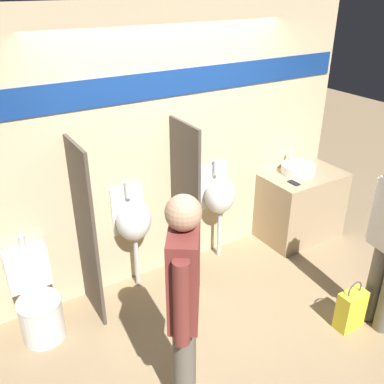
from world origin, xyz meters
name	(u,v)px	position (x,y,z in m)	size (l,w,h in m)	color
ground_plane	(201,290)	(0.00, 0.00, 0.00)	(16.00, 16.00, 0.00)	#997F5B
display_wall	(169,147)	(0.00, 0.60, 1.36)	(4.24, 0.07, 2.70)	beige
sink_counter	(300,205)	(1.59, 0.27, 0.41)	(0.95, 0.60, 0.82)	tan
sink_basin	(298,169)	(1.54, 0.33, 0.88)	(0.39, 0.39, 0.25)	silver
cell_phone	(294,183)	(1.31, 0.15, 0.83)	(0.07, 0.14, 0.01)	black
divider_near_counter	(86,234)	(-1.01, 0.31, 0.85)	(0.03, 0.52, 1.69)	#4C4238
divider_mid	(185,205)	(0.01, 0.31, 0.85)	(0.03, 0.52, 1.69)	#4C4238
urinal_near_counter	(133,221)	(-0.50, 0.44, 0.76)	(0.35, 0.29, 1.14)	silver
urinal_far	(220,195)	(0.51, 0.44, 0.76)	(0.35, 0.29, 1.14)	silver
toilet	(37,303)	(-1.51, 0.29, 0.32)	(0.38, 0.54, 0.92)	silver
person_in_vest	(184,300)	(-0.77, -0.98, 0.95)	(0.40, 0.52, 1.72)	#666056
shopping_bag	(351,309)	(0.87, -1.12, 0.19)	(0.26, 0.14, 0.50)	yellow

